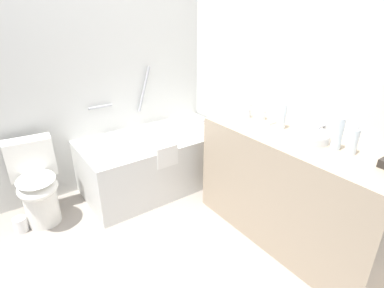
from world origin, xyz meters
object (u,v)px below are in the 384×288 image
(sink_basin, at_px, (309,136))
(soap_dish, at_px, (270,122))
(drinking_glass_0, at_px, (261,114))
(toilet, at_px, (37,184))
(drinking_glass_1, at_px, (246,113))
(bathtub, at_px, (158,159))
(toilet_paper_roll, at_px, (21,225))
(sink_faucet, at_px, (323,130))
(water_bottle_1, at_px, (338,133))
(water_bottle_2, at_px, (353,141))
(water_bottle_0, at_px, (282,116))

(sink_basin, distance_m, soap_dish, 0.40)
(drinking_glass_0, bearing_deg, toilet, 150.40)
(toilet, height_order, soap_dish, soap_dish)
(drinking_glass_0, distance_m, drinking_glass_1, 0.13)
(bathtub, bearing_deg, toilet_paper_roll, 179.58)
(sink_faucet, distance_m, drinking_glass_1, 0.65)
(bathtub, relative_size, drinking_glass_0, 17.71)
(water_bottle_1, xyz_separation_m, toilet_paper_roll, (-1.84, 1.61, -0.94))
(sink_faucet, bearing_deg, bathtub, 114.88)
(water_bottle_2, xyz_separation_m, drinking_glass_0, (0.03, 0.81, -0.05))
(sink_faucet, xyz_separation_m, drinking_glass_0, (-0.11, 0.52, 0.01))
(sink_basin, distance_m, water_bottle_1, 0.21)
(drinking_glass_1, bearing_deg, sink_faucet, -74.61)
(bathtub, relative_size, water_bottle_1, 6.26)
(water_bottle_1, height_order, toilet_paper_roll, water_bottle_1)
(water_bottle_1, relative_size, drinking_glass_1, 3.02)
(toilet, distance_m, drinking_glass_0, 2.03)
(water_bottle_2, bearing_deg, bathtub, 106.76)
(drinking_glass_1, distance_m, soap_dish, 0.24)
(toilet, bearing_deg, drinking_glass_0, 65.70)
(toilet_paper_roll, bearing_deg, sink_faucet, -35.19)
(water_bottle_1, bearing_deg, bathtub, 106.95)
(soap_dish, bearing_deg, drinking_glass_0, 83.63)
(bathtub, bearing_deg, drinking_glass_0, -58.86)
(sink_basin, height_order, drinking_glass_0, drinking_glass_0)
(sink_faucet, xyz_separation_m, water_bottle_0, (-0.14, 0.28, 0.07))
(bathtub, distance_m, sink_faucet, 1.67)
(sink_basin, height_order, water_bottle_2, water_bottle_2)
(sink_basin, xyz_separation_m, drinking_glass_1, (0.00, 0.63, 0.01))
(sink_faucet, bearing_deg, soap_dish, 107.76)
(drinking_glass_1, xyz_separation_m, soap_dish, (0.05, -0.23, -0.03))
(drinking_glass_1, bearing_deg, drinking_glass_0, -62.67)
(drinking_glass_1, relative_size, soap_dish, 0.90)
(water_bottle_2, distance_m, drinking_glass_0, 0.81)
(water_bottle_1, distance_m, toilet_paper_roll, 2.62)
(sink_basin, bearing_deg, bathtub, 108.75)
(sink_faucet, bearing_deg, water_bottle_2, -115.71)
(drinking_glass_0, relative_size, soap_dish, 0.96)
(sink_faucet, bearing_deg, drinking_glass_0, 102.49)
(sink_basin, distance_m, drinking_glass_1, 0.63)
(bathtub, bearing_deg, water_bottle_0, -65.81)
(bathtub, relative_size, soap_dish, 17.05)
(soap_dish, bearing_deg, bathtub, 117.49)
(water_bottle_2, relative_size, drinking_glass_1, 2.36)
(sink_faucet, distance_m, drinking_glass_0, 0.53)
(bathtub, relative_size, sink_faucet, 10.09)
(water_bottle_2, xyz_separation_m, toilet_paper_roll, (-1.87, 1.71, -0.91))
(toilet, relative_size, water_bottle_2, 3.91)
(water_bottle_1, bearing_deg, soap_dish, 86.50)
(sink_faucet, bearing_deg, toilet, 140.73)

